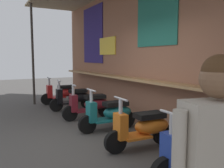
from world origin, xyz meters
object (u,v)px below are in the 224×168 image
scooter_maroon (91,105)px  shopper_with_handbag (217,165)px  scooter_orange (144,127)px  scooter_blue (199,151)px  scooter_black (75,98)px  scooter_teal (111,113)px  scooter_red (63,93)px

scooter_maroon → shopper_with_handbag: 5.16m
scooter_orange → scooter_blue: size_ratio=1.00×
scooter_black → scooter_teal: bearing=94.5°
shopper_with_handbag → scooter_red: bearing=2.0°
scooter_black → scooter_maroon: bearing=94.5°
scooter_black → scooter_orange: same height
scooter_red → scooter_maroon: size_ratio=1.00×
scooter_teal → scooter_orange: (1.26, -0.00, 0.00)m
scooter_red → scooter_teal: 3.63m
scooter_red → scooter_black: same height
scooter_black → scooter_maroon: same height
scooter_black → shopper_with_handbag: 6.40m
scooter_red → shopper_with_handbag: shopper_with_handbag is taller
scooter_red → scooter_orange: 4.90m
scooter_maroon → scooter_blue: bearing=93.8°
shopper_with_handbag → scooter_orange: bearing=-15.7°
scooter_red → scooter_blue: size_ratio=1.00×
scooter_red → scooter_teal: (3.63, 0.00, 0.00)m
scooter_maroon → scooter_teal: bearing=93.8°
scooter_red → scooter_black: bearing=91.6°
scooter_teal → shopper_with_handbag: 4.08m
scooter_orange → scooter_blue: (1.25, 0.00, 0.00)m
scooter_red → scooter_black: size_ratio=1.00×
scooter_black → scooter_orange: 3.68m
scooter_black → scooter_blue: (4.93, 0.00, 0.00)m
scooter_teal → scooter_orange: 1.26m
scooter_black → scooter_maroon: size_ratio=1.00×
scooter_teal → scooter_blue: 2.51m
scooter_maroon → scooter_blue: size_ratio=1.00×
shopper_with_handbag → scooter_black: bearing=0.1°
scooter_blue → scooter_red: bearing=-87.4°
scooter_black → scooter_maroon: (1.28, 0.00, 0.00)m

